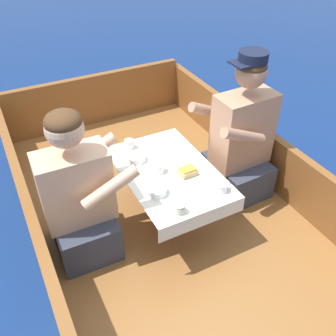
{
  "coord_description": "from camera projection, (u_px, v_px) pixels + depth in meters",
  "views": [
    {
      "loc": [
        -0.86,
        -1.76,
        2.2
      ],
      "look_at": [
        0.0,
        -0.09,
        0.76
      ],
      "focal_mm": 40.0,
      "sensor_mm": 36.0,
      "label": 1
    }
  ],
  "objects": [
    {
      "name": "ground_plane",
      "position": [
        163.0,
        239.0,
        2.89
      ],
      "size": [
        60.0,
        60.0,
        0.0
      ],
      "primitive_type": "plane",
      "color": "navy"
    },
    {
      "name": "boat_deck",
      "position": [
        162.0,
        224.0,
        2.79
      ],
      "size": [
        1.78,
        2.81,
        0.34
      ],
      "primitive_type": "cube",
      "color": "brown",
      "rests_on": "ground_plane"
    },
    {
      "name": "gunwale_port",
      "position": [
        34.0,
        228.0,
        2.24
      ],
      "size": [
        0.06,
        2.81,
        0.41
      ],
      "primitive_type": "cube",
      "color": "brown",
      "rests_on": "boat_deck"
    },
    {
      "name": "gunwale_starboard",
      "position": [
        262.0,
        152.0,
        2.87
      ],
      "size": [
        0.06,
        2.81,
        0.41
      ],
      "primitive_type": "cube",
      "color": "brown",
      "rests_on": "boat_deck"
    },
    {
      "name": "bow_coaming",
      "position": [
        96.0,
        99.0,
        3.51
      ],
      "size": [
        1.66,
        0.06,
        0.47
      ],
      "primitive_type": "cube",
      "color": "brown",
      "rests_on": "boat_deck"
    },
    {
      "name": "cockpit_table",
      "position": [
        168.0,
        176.0,
        2.4
      ],
      "size": [
        0.56,
        0.87,
        0.4
      ],
      "color": "#B2B2B7",
      "rests_on": "boat_deck"
    },
    {
      "name": "person_port",
      "position": [
        79.0,
        199.0,
        2.17
      ],
      "size": [
        0.53,
        0.45,
        0.97
      ],
      "rotation": [
        0.0,
        0.0,
        -0.02
      ],
      "color": "#333847",
      "rests_on": "boat_deck"
    },
    {
      "name": "person_starboard",
      "position": [
        241.0,
        142.0,
        2.59
      ],
      "size": [
        0.53,
        0.45,
        1.06
      ],
      "rotation": [
        0.0,
        0.0,
        3.17
      ],
      "color": "#333847",
      "rests_on": "boat_deck"
    },
    {
      "name": "plate_sandwich",
      "position": [
        188.0,
        175.0,
        2.34
      ],
      "size": [
        0.19,
        0.19,
        0.01
      ],
      "color": "white",
      "rests_on": "cockpit_table"
    },
    {
      "name": "plate_bread",
      "position": [
        163.0,
        141.0,
        2.64
      ],
      "size": [
        0.19,
        0.19,
        0.01
      ],
      "color": "white",
      "rests_on": "cockpit_table"
    },
    {
      "name": "sandwich",
      "position": [
        188.0,
        171.0,
        2.32
      ],
      "size": [
        0.11,
        0.09,
        0.05
      ],
      "rotation": [
        0.0,
        0.0,
        0.03
      ],
      "color": "tan",
      "rests_on": "plate_sandwich"
    },
    {
      "name": "bowl_port_near",
      "position": [
        157.0,
        191.0,
        2.19
      ],
      "size": [
        0.12,
        0.12,
        0.04
      ],
      "color": "white",
      "rests_on": "cockpit_table"
    },
    {
      "name": "bowl_starboard_near",
      "position": [
        136.0,
        157.0,
        2.45
      ],
      "size": [
        0.13,
        0.13,
        0.04
      ],
      "color": "white",
      "rests_on": "cockpit_table"
    },
    {
      "name": "coffee_cup_port",
      "position": [
        222.0,
        187.0,
        2.21
      ],
      "size": [
        0.1,
        0.07,
        0.05
      ],
      "color": "white",
      "rests_on": "cockpit_table"
    },
    {
      "name": "coffee_cup_starboard",
      "position": [
        159.0,
        168.0,
        2.35
      ],
      "size": [
        0.1,
        0.07,
        0.06
      ],
      "color": "white",
      "rests_on": "cockpit_table"
    },
    {
      "name": "coffee_cup_center",
      "position": [
        129.0,
        144.0,
        2.56
      ],
      "size": [
        0.09,
        0.06,
        0.06
      ],
      "color": "white",
      "rests_on": "cockpit_table"
    },
    {
      "name": "tin_can",
      "position": [
        179.0,
        208.0,
        2.06
      ],
      "size": [
        0.07,
        0.07,
        0.05
      ],
      "color": "silver",
      "rests_on": "cockpit_table"
    },
    {
      "name": "utensil_knife_port",
      "position": [
        196.0,
        161.0,
        2.46
      ],
      "size": [
        0.12,
        0.13,
        0.0
      ],
      "rotation": [
        0.0,
        0.0,
        0.82
      ],
      "color": "silver",
      "rests_on": "cockpit_table"
    },
    {
      "name": "utensil_knife_starboard",
      "position": [
        129.0,
        171.0,
        2.37
      ],
      "size": [
        0.16,
        0.08,
        0.0
      ],
      "rotation": [
        0.0,
        0.0,
        2.73
      ],
      "color": "silver",
      "rests_on": "cockpit_table"
    },
    {
      "name": "utensil_spoon_port",
      "position": [
        187.0,
        189.0,
        2.23
      ],
      "size": [
        0.08,
        0.16,
        0.01
      ],
      "rotation": [
        0.0,
        0.0,
        1.95
      ],
      "color": "silver",
      "rests_on": "cockpit_table"
    }
  ]
}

